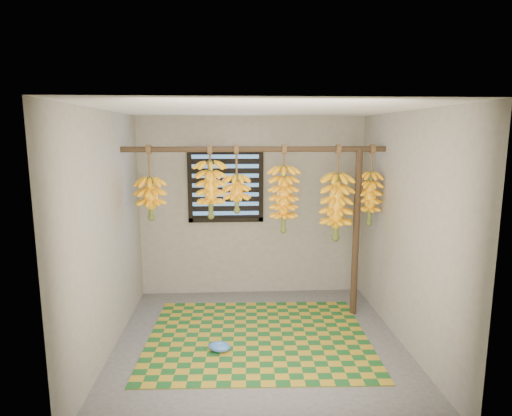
{
  "coord_description": "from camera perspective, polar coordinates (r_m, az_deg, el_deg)",
  "views": [
    {
      "loc": [
        -0.27,
        -4.17,
        2.18
      ],
      "look_at": [
        0.0,
        0.55,
        1.35
      ],
      "focal_mm": 30.0,
      "sensor_mm": 36.0,
      "label": 1
    }
  ],
  "objects": [
    {
      "name": "wall_left",
      "position": [
        4.45,
        -19.31,
        -3.31
      ],
      "size": [
        0.01,
        3.0,
        2.4
      ],
      "primitive_type": "cube",
      "color": "gray",
      "rests_on": "floor"
    },
    {
      "name": "support_post",
      "position": [
        5.22,
        13.19,
        -3.37
      ],
      "size": [
        0.08,
        0.08,
        2.0
      ],
      "primitive_type": "cylinder",
      "color": "#3D2D1C",
      "rests_on": "floor"
    },
    {
      "name": "ceiling",
      "position": [
        4.18,
        0.45,
        13.05
      ],
      "size": [
        3.0,
        3.0,
        0.01
      ],
      "primitive_type": "cube",
      "color": "silver",
      "rests_on": "wall_back"
    },
    {
      "name": "floor",
      "position": [
        4.71,
        0.41,
        -17.66
      ],
      "size": [
        3.0,
        3.0,
        0.01
      ],
      "primitive_type": "cube",
      "color": "#4E4E4E",
      "rests_on": "ground"
    },
    {
      "name": "banana_bunch_b",
      "position": [
        4.91,
        -6.09,
        2.49
      ],
      "size": [
        0.34,
        0.34,
        0.83
      ],
      "color": "brown",
      "rests_on": "hanging_pole"
    },
    {
      "name": "hanging_pole",
      "position": [
        4.88,
        -0.1,
        7.85
      ],
      "size": [
        3.0,
        0.06,
        0.06
      ],
      "primitive_type": "cylinder",
      "rotation": [
        0.0,
        1.57,
        0.0
      ],
      "color": "#3D2D1C",
      "rests_on": "wall_left"
    },
    {
      "name": "banana_bunch_e",
      "position": [
        5.09,
        10.67,
        0.17
      ],
      "size": [
        0.36,
        0.36,
        1.11
      ],
      "color": "brown",
      "rests_on": "hanging_pole"
    },
    {
      "name": "window",
      "position": [
        5.69,
        -4.07,
        3.06
      ],
      "size": [
        1.0,
        0.04,
        1.0
      ],
      "color": "black",
      "rests_on": "wall_back"
    },
    {
      "name": "wall_back",
      "position": [
        5.76,
        -0.55,
        0.16
      ],
      "size": [
        3.0,
        0.01,
        2.4
      ],
      "primitive_type": "cube",
      "color": "gray",
      "rests_on": "floor"
    },
    {
      "name": "woven_mat",
      "position": [
        4.83,
        0.27,
        -16.79
      ],
      "size": [
        2.41,
        1.96,
        0.01
      ],
      "primitive_type": "cube",
      "rotation": [
        0.0,
        0.0,
        -0.03
      ],
      "color": "#185420",
      "rests_on": "floor"
    },
    {
      "name": "banana_bunch_f",
      "position": [
        5.19,
        14.97,
        1.28
      ],
      "size": [
        0.26,
        0.26,
        0.94
      ],
      "color": "brown",
      "rests_on": "hanging_pole"
    },
    {
      "name": "banana_bunch_a",
      "position": [
        5.01,
        -13.86,
        1.3
      ],
      "size": [
        0.32,
        0.32,
        0.84
      ],
      "color": "brown",
      "rests_on": "hanging_pole"
    },
    {
      "name": "banana_bunch_c",
      "position": [
        4.92,
        -2.58,
        1.98
      ],
      "size": [
        0.3,
        0.3,
        0.77
      ],
      "color": "brown",
      "rests_on": "hanging_pole"
    },
    {
      "name": "plastic_bag",
      "position": [
        4.54,
        -4.91,
        -17.95
      ],
      "size": [
        0.27,
        0.23,
        0.09
      ],
      "primitive_type": "ellipsoid",
      "rotation": [
        0.0,
        0.0,
        -0.3
      ],
      "color": "blue",
      "rests_on": "woven_mat"
    },
    {
      "name": "wall_right",
      "position": [
        4.64,
        19.35,
        -2.81
      ],
      "size": [
        0.01,
        3.0,
        2.4
      ],
      "primitive_type": "cube",
      "color": "gray",
      "rests_on": "floor"
    },
    {
      "name": "banana_bunch_d",
      "position": [
        4.96,
        3.71,
        1.19
      ],
      "size": [
        0.34,
        0.34,
        1.01
      ],
      "color": "brown",
      "rests_on": "hanging_pole"
    }
  ]
}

